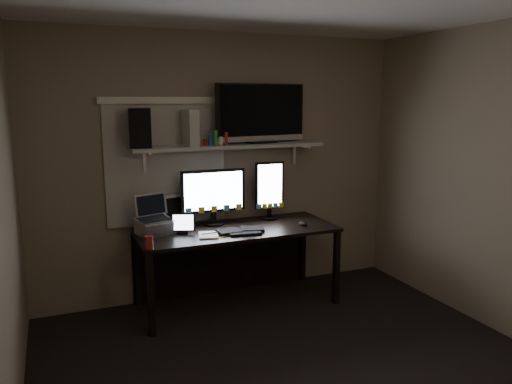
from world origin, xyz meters
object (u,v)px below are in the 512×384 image
laptop (154,216)px  cup (149,242)px  mouse (303,224)px  monitor_portrait (269,190)px  tv (261,114)px  desk (232,243)px  speaker (140,128)px  keyboard (241,230)px  game_console (190,128)px  monitor_landscape (213,197)px  tablet (183,223)px

laptop → cup: bearing=-124.3°
mouse → monitor_portrait: bearing=112.0°
monitor_portrait → tv: 0.74m
desk → speaker: speaker is taller
keyboard → game_console: 1.01m
speaker → keyboard: bearing=-12.7°
monitor_portrait → tv: tv is taller
monitor_landscape → game_console: game_console is taller
desk → laptop: laptop is taller
monitor_portrait → keyboard: monitor_portrait is taller
monitor_portrait → cup: size_ratio=5.78×
monitor_landscape → monitor_portrait: bearing=0.4°
game_console → speaker: (-0.43, 0.02, 0.01)m
monitor_landscape → keyboard: bearing=-66.4°
monitor_portrait → tv: (-0.09, 0.01, 0.74)m
tablet → laptop: (-0.24, 0.06, 0.08)m
tv → speaker: size_ratio=2.73×
keyboard → speaker: 1.25m
monitor_portrait → laptop: 1.17m
mouse → tablet: 1.12m
monitor_landscape → keyboard: 0.45m
mouse → cup: (-1.46, -0.16, 0.03)m
tablet → speaker: speaker is taller
game_console → monitor_portrait: bearing=0.5°
keyboard → mouse: bearing=4.7°
monitor_landscape → laptop: (-0.59, -0.14, -0.10)m
monitor_landscape → tv: (0.48, 0.01, 0.76)m
cup → tv: tv is taller
desk → keyboard: size_ratio=4.14×
mouse → tv: tv is taller
tv → game_console: size_ratio=2.85×
desk → tablet: bearing=-167.3°
keyboard → game_console: bearing=145.2°
monitor_portrait → game_console: game_console is taller
monitor_landscape → speaker: (-0.64, -0.00, 0.65)m
tv → cup: bearing=-162.8°
tv → game_console: 0.70m
desk → mouse: bearing=-24.0°
cup → tv: 1.62m
monitor_landscape → mouse: (0.76, -0.36, -0.25)m
keyboard → cup: bearing=-161.3°
monitor_landscape → tablet: monitor_landscape is taller
monitor_landscape → laptop: 0.61m
laptop → game_console: game_console is taller
keyboard → speaker: bearing=163.7°
tv → speaker: tv is taller
speaker → monitor_portrait: bearing=10.4°
laptop → game_console: 0.84m
game_console → keyboard: bearing=-42.8°
keyboard → laptop: 0.77m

